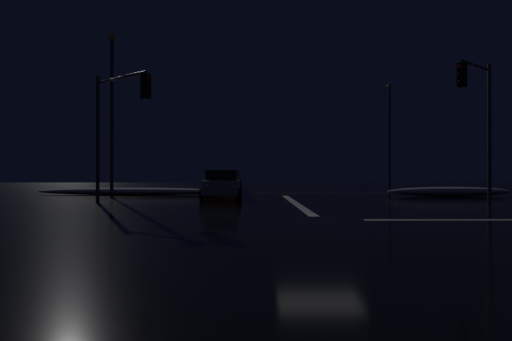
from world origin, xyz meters
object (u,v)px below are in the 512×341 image
at_px(sedan_silver, 222,185).
at_px(sedan_black, 226,180).
at_px(streetlamp_left_near, 112,103).
at_px(traffic_signal_nw, 117,113).
at_px(sedan_white, 225,181).
at_px(sedan_orange, 230,179).
at_px(sedan_red, 224,183).
at_px(streetlamp_right_far, 389,128).
at_px(traffic_signal_ne, 479,106).

xyz_separation_m(sedan_silver, sedan_black, (-0.60, 17.51, 0.00)).
bearing_deg(streetlamp_left_near, traffic_signal_nw, -73.19).
xyz_separation_m(sedan_white, streetlamp_left_near, (-6.11, -8.30, 4.63)).
distance_m(sedan_white, sedan_orange, 12.34).
bearing_deg(sedan_white, sedan_red, -87.85).
relative_size(sedan_orange, traffic_signal_nw, 0.72).
height_order(sedan_silver, streetlamp_right_far, streetlamp_right_far).
relative_size(sedan_silver, sedan_orange, 1.00).
bearing_deg(sedan_silver, traffic_signal_ne, -15.83).
height_order(sedan_red, traffic_signal_nw, traffic_signal_nw).
bearing_deg(sedan_orange, traffic_signal_nw, -98.55).
distance_m(sedan_silver, streetlamp_left_near, 8.41).
xyz_separation_m(sedan_white, streetlamp_right_far, (14.09, 7.70, 4.51)).
bearing_deg(sedan_silver, sedan_red, 91.85).
height_order(traffic_signal_ne, streetlamp_right_far, streetlamp_right_far).
height_order(traffic_signal_ne, traffic_signal_nw, traffic_signal_ne).
relative_size(sedan_black, traffic_signal_nw, 0.72).
height_order(sedan_white, sedan_orange, same).
bearing_deg(sedan_black, traffic_signal_ne, -58.77).
bearing_deg(sedan_black, sedan_orange, 88.79).
bearing_deg(sedan_silver, sedan_white, 92.00).
height_order(sedan_silver, sedan_red, same).
bearing_deg(streetlamp_left_near, sedan_orange, 73.74).
relative_size(sedan_orange, streetlamp_left_near, 0.46).
xyz_separation_m(sedan_silver, traffic_signal_ne, (12.10, -3.43, 3.71)).
height_order(sedan_red, streetlamp_left_near, streetlamp_left_near).
distance_m(sedan_white, sedan_black, 6.54).
height_order(streetlamp_left_near, streetlamp_right_far, streetlamp_left_near).
xyz_separation_m(sedan_silver, streetlamp_right_far, (13.71, 18.68, 4.51)).
relative_size(sedan_silver, sedan_black, 1.00).
xyz_separation_m(sedan_black, traffic_signal_ne, (12.70, -20.94, 3.71)).
height_order(sedan_silver, traffic_signal_ne, traffic_signal_ne).
distance_m(sedan_red, streetlamp_left_near, 8.32).
xyz_separation_m(sedan_black, streetlamp_left_near, (-5.89, -14.83, 4.63)).
bearing_deg(traffic_signal_ne, sedan_red, 144.03).
xyz_separation_m(sedan_black, streetlamp_right_far, (14.30, 1.17, 4.51)).
relative_size(sedan_white, sedan_black, 1.00).
height_order(sedan_black, sedan_orange, same).
height_order(sedan_red, sedan_white, same).
xyz_separation_m(traffic_signal_ne, streetlamp_left_near, (-18.59, 6.11, 0.92)).
bearing_deg(sedan_silver, streetlamp_left_near, 157.60).
bearing_deg(sedan_red, sedan_silver, -88.15).
xyz_separation_m(sedan_silver, streetlamp_left_near, (-6.49, 2.68, 4.63)).
bearing_deg(traffic_signal_ne, streetlamp_right_far, 85.84).
bearing_deg(traffic_signal_ne, sedan_white, 130.91).
distance_m(traffic_signal_ne, traffic_signal_nw, 16.65).
bearing_deg(traffic_signal_nw, traffic_signal_ne, 1.17).
distance_m(sedan_orange, streetlamp_left_near, 21.99).
bearing_deg(streetlamp_left_near, traffic_signal_ne, -18.19).
bearing_deg(sedan_black, sedan_white, -88.11).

